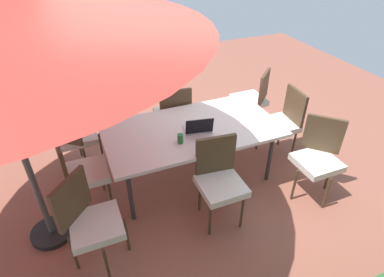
# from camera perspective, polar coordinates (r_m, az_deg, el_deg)

# --- Properties ---
(ground_plane) EXTENTS (10.00, 10.00, 0.02)m
(ground_plane) POSITION_cam_1_polar(r_m,az_deg,el_deg) (4.25, 0.00, -6.96)
(ground_plane) COLOR #935442
(dining_table) EXTENTS (2.07, 1.12, 0.77)m
(dining_table) POSITION_cam_1_polar(r_m,az_deg,el_deg) (3.81, 0.00, 1.31)
(dining_table) COLOR silver
(dining_table) RESTS_ON ground_plane
(chair_west) EXTENTS (0.48, 0.47, 0.98)m
(chair_west) POSITION_cam_1_polar(r_m,az_deg,el_deg) (4.52, 15.97, 3.15)
(chair_west) COLOR silver
(chair_west) RESTS_ON ground_plane
(chair_southwest) EXTENTS (0.59, 0.59, 0.98)m
(chair_southwest) POSITION_cam_1_polar(r_m,az_deg,el_deg) (5.03, 10.85, 7.30)
(chair_southwest) COLOR silver
(chair_southwest) RESTS_ON ground_plane
(chair_southeast) EXTENTS (0.58, 0.59, 0.98)m
(chair_southeast) POSITION_cam_1_polar(r_m,az_deg,el_deg) (4.31, -20.30, 0.63)
(chair_southeast) COLOR silver
(chair_southeast) RESTS_ON ground_plane
(chair_northwest) EXTENTS (0.59, 0.59, 0.98)m
(chair_northwest) POSITION_cam_1_polar(r_m,az_deg,el_deg) (3.98, 21.70, -2.77)
(chair_northwest) COLOR silver
(chair_northwest) RESTS_ON ground_plane
(chair_south) EXTENTS (0.47, 0.48, 0.98)m
(chair_south) POSITION_cam_1_polar(r_m,az_deg,el_deg) (4.52, -3.31, 4.55)
(chair_south) COLOR silver
(chair_south) RESTS_ON ground_plane
(chair_north) EXTENTS (0.47, 0.48, 0.98)m
(chair_north) POSITION_cam_1_polar(r_m,az_deg,el_deg) (3.40, 4.96, -7.04)
(chair_north) COLOR silver
(chair_north) RESTS_ON ground_plane
(chair_east) EXTENTS (0.48, 0.47, 0.98)m
(chair_east) POSITION_cam_1_polar(r_m,az_deg,el_deg) (3.70, -19.50, -5.38)
(chair_east) COLOR silver
(chair_east) RESTS_ON ground_plane
(chair_northeast) EXTENTS (0.59, 0.59, 0.98)m
(chair_northeast) POSITION_cam_1_polar(r_m,az_deg,el_deg) (3.14, -17.90, -13.58)
(chair_northeast) COLOR silver
(chair_northeast) RESTS_ON ground_plane
(laptop) EXTENTS (0.36, 0.30, 0.21)m
(laptop) POSITION_cam_1_polar(r_m,az_deg,el_deg) (3.69, 1.10, 1.87)
(laptop) COLOR #B7B7BC
(laptop) RESTS_ON dining_table
(cup) EXTENTS (0.07, 0.07, 0.11)m
(cup) POSITION_cam_1_polar(r_m,az_deg,el_deg) (3.50, -2.10, -0.03)
(cup) COLOR #286B33
(cup) RESTS_ON dining_table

